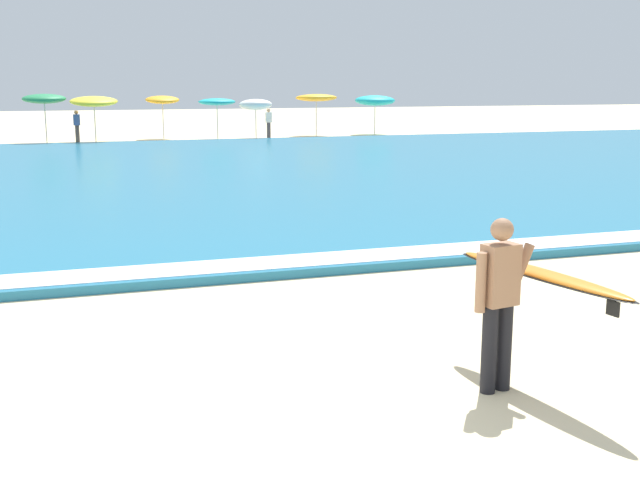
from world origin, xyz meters
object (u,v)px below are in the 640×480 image
at_px(surfer_with_board, 518,287).
at_px(beachgoer_near_row_mid, 77,125).
at_px(beach_umbrella_8, 375,100).
at_px(beach_umbrella_7, 316,98).
at_px(beach_umbrella_4, 162,100).
at_px(beach_umbrella_3, 94,101).
at_px(beach_umbrella_5, 217,102).
at_px(beach_umbrella_6, 256,105).
at_px(beachgoer_near_row_left, 269,122).
at_px(beach_umbrella_2, 44,99).

xyz_separation_m(surfer_with_board, beachgoer_near_row_mid, (-3.40, 34.69, -0.18)).
bearing_deg(beach_umbrella_8, beach_umbrella_7, -178.24).
bearing_deg(beach_umbrella_4, beachgoer_near_row_mid, -164.98).
bearing_deg(beach_umbrella_3, beach_umbrella_4, 29.54).
bearing_deg(beach_umbrella_5, beach_umbrella_6, -12.14).
height_order(surfer_with_board, beach_umbrella_7, beach_umbrella_7).
distance_m(beach_umbrella_7, beachgoer_near_row_mid, 12.85).
height_order(beach_umbrella_8, beachgoer_near_row_mid, beach_umbrella_8).
bearing_deg(beach_umbrella_7, beachgoer_near_row_left, -159.06).
xyz_separation_m(beach_umbrella_5, beach_umbrella_8, (9.31, 1.20, -0.03)).
bearing_deg(beach_umbrella_6, beach_umbrella_8, 12.46).
relative_size(beach_umbrella_4, beach_umbrella_6, 1.09).
distance_m(beach_umbrella_2, beachgoer_near_row_mid, 2.09).
bearing_deg(beach_umbrella_2, beachgoer_near_row_mid, 26.70).
relative_size(beach_umbrella_2, beach_umbrella_8, 1.06).
height_order(beach_umbrella_4, beachgoer_near_row_mid, beach_umbrella_4).
xyz_separation_m(beach_umbrella_3, beachgoer_near_row_mid, (-0.84, 0.83, -1.18)).
height_order(beach_umbrella_3, beach_umbrella_6, beach_umbrella_3).
xyz_separation_m(beach_umbrella_3, beach_umbrella_6, (8.12, 0.16, -0.24)).
bearing_deg(beach_umbrella_6, beach_umbrella_2, -179.70).
bearing_deg(beach_umbrella_5, beach_umbrella_3, -174.63).
relative_size(beach_umbrella_5, beachgoer_near_row_mid, 1.35).
xyz_separation_m(beach_umbrella_3, beach_umbrella_4, (3.55, 2.01, 0.01)).
bearing_deg(beach_umbrella_5, surfer_with_board, -95.97).
bearing_deg(beach_umbrella_4, beach_umbrella_8, -1.08).
bearing_deg(beach_umbrella_6, beach_umbrella_4, 157.95).
xyz_separation_m(surfer_with_board, beach_umbrella_5, (3.60, 34.44, 0.91)).
bearing_deg(beach_umbrella_7, beach_umbrella_5, -169.24).
height_order(beach_umbrella_3, beachgoer_near_row_mid, beach_umbrella_3).
distance_m(beach_umbrella_4, beachgoer_near_row_mid, 4.69).
distance_m(surfer_with_board, beach_umbrella_5, 34.64).
bearing_deg(beach_umbrella_6, beachgoer_near_row_mid, 175.70).
distance_m(surfer_with_board, beach_umbrella_4, 35.90).
height_order(beach_umbrella_6, beach_umbrella_7, beach_umbrella_7).
distance_m(beach_umbrella_2, beach_umbrella_7, 14.30).
height_order(beach_umbrella_5, beachgoer_near_row_left, beach_umbrella_5).
bearing_deg(beach_umbrella_2, beach_umbrella_8, 5.40).
relative_size(beach_umbrella_4, beach_umbrella_5, 1.08).
xyz_separation_m(beach_umbrella_2, beach_umbrella_4, (5.83, 1.90, -0.13)).
bearing_deg(beach_umbrella_8, beach_umbrella_2, -174.60).
bearing_deg(beach_umbrella_5, beach_umbrella_4, 151.33).
bearing_deg(beachgoer_near_row_left, beach_umbrella_6, -155.45).
bearing_deg(beach_umbrella_8, beach_umbrella_6, -167.54).
relative_size(beach_umbrella_2, beach_umbrella_7, 1.05).
bearing_deg(beach_umbrella_5, beach_umbrella_2, -176.79).
bearing_deg(beach_umbrella_2, beach_umbrella_5, 3.21).
bearing_deg(beach_umbrella_8, beachgoer_near_row_left, -169.08).
relative_size(beach_umbrella_3, beachgoer_near_row_left, 1.49).
height_order(surfer_with_board, beach_umbrella_5, beach_umbrella_5).
distance_m(beach_umbrella_3, beach_umbrella_5, 6.19).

